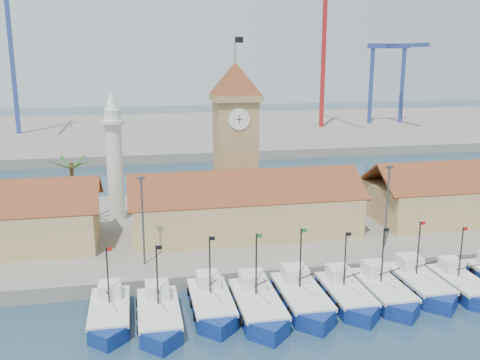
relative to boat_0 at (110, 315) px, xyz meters
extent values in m
plane|color=#1B3048|center=(15.18, -3.12, -0.71)|extent=(400.00, 400.00, 0.00)
cube|color=gray|center=(15.18, 20.88, 0.04)|extent=(140.00, 32.00, 1.50)
cube|color=gray|center=(15.18, 106.88, 0.29)|extent=(240.00, 80.00, 2.00)
cube|color=navy|center=(0.00, 0.37, -0.25)|extent=(3.24, 7.33, 1.67)
cube|color=navy|center=(0.00, -3.30, -0.25)|extent=(3.24, 3.24, 1.67)
cube|color=silver|center=(0.00, 0.37, 0.59)|extent=(3.30, 7.54, 0.32)
cube|color=silver|center=(0.00, 2.20, 1.33)|extent=(1.94, 2.04, 1.30)
cylinder|color=black|center=(0.00, 0.83, 3.18)|extent=(0.13, 0.13, 5.18)
cube|color=#A5140F|center=(0.23, 0.83, 5.59)|extent=(0.46, 0.02, 0.32)
cube|color=navy|center=(4.07, -0.83, -0.22)|extent=(3.38, 7.66, 1.74)
cube|color=navy|center=(4.07, -4.65, -0.22)|extent=(3.38, 3.38, 1.74)
cube|color=silver|center=(4.07, -0.83, 0.65)|extent=(3.45, 7.87, 0.34)
cube|color=silver|center=(4.07, 1.09, 1.42)|extent=(2.03, 2.13, 1.35)
cylinder|color=black|center=(4.07, -0.34, 3.35)|extent=(0.14, 0.14, 5.41)
cube|color=black|center=(4.31, -0.34, 5.87)|extent=(0.48, 0.02, 0.34)
cube|color=navy|center=(8.69, 0.50, -0.22)|extent=(3.38, 7.66, 1.74)
cube|color=navy|center=(8.69, -3.33, -0.22)|extent=(3.38, 3.38, 1.74)
cube|color=silver|center=(8.69, 0.50, 0.65)|extent=(3.45, 7.87, 0.34)
cube|color=silver|center=(8.69, 2.41, 1.42)|extent=(2.03, 2.13, 1.35)
cylinder|color=black|center=(8.69, 0.98, 3.35)|extent=(0.14, 0.14, 5.41)
cube|color=black|center=(8.93, 0.98, 5.87)|extent=(0.48, 0.02, 0.34)
cube|color=navy|center=(12.55, -0.83, -0.19)|extent=(3.61, 8.16, 1.86)
cube|color=navy|center=(12.55, -4.91, -0.19)|extent=(3.61, 3.61, 1.86)
cube|color=silver|center=(12.55, -0.83, 0.73)|extent=(3.68, 8.39, 0.36)
cube|color=silver|center=(12.55, 1.21, 1.56)|extent=(2.16, 2.27, 1.44)
cylinder|color=black|center=(12.55, -0.31, 3.62)|extent=(0.14, 0.14, 5.77)
cube|color=#197226|center=(12.81, -0.31, 6.30)|extent=(0.52, 0.02, 0.36)
cube|color=navy|center=(16.76, -0.15, -0.20)|extent=(3.58, 8.10, 1.84)
cube|color=navy|center=(16.76, -4.20, -0.20)|extent=(3.58, 3.58, 1.84)
cube|color=silver|center=(16.76, -0.15, 0.72)|extent=(3.65, 8.33, 0.36)
cube|color=silver|center=(16.76, 1.88, 1.54)|extent=(2.15, 2.25, 1.43)
cylinder|color=black|center=(16.76, 0.37, 3.59)|extent=(0.14, 0.14, 5.73)
cube|color=#197226|center=(17.02, 0.37, 6.25)|extent=(0.51, 0.02, 0.36)
cube|color=navy|center=(20.95, -0.22, -0.24)|extent=(3.29, 7.44, 1.69)
cube|color=navy|center=(20.95, -3.94, -0.24)|extent=(3.29, 3.29, 1.69)
cube|color=silver|center=(20.95, -0.22, 0.61)|extent=(3.35, 7.64, 0.33)
cube|color=silver|center=(20.95, 1.64, 1.36)|extent=(1.97, 2.07, 1.31)
cylinder|color=black|center=(20.95, 0.25, 3.24)|extent=(0.13, 0.13, 5.26)
cube|color=black|center=(21.19, 0.25, 5.68)|extent=(0.47, 0.02, 0.33)
cube|color=navy|center=(24.66, -0.12, -0.23)|extent=(3.35, 7.57, 1.72)
cube|color=navy|center=(24.66, -3.91, -0.23)|extent=(3.35, 3.35, 1.72)
cube|color=silver|center=(24.66, -0.12, 0.63)|extent=(3.41, 7.78, 0.33)
cube|color=silver|center=(24.66, 1.77, 1.40)|extent=(2.01, 2.10, 1.34)
cylinder|color=black|center=(24.66, 0.35, 3.31)|extent=(0.13, 0.13, 5.36)
cube|color=black|center=(24.90, 0.35, 5.79)|extent=(0.48, 0.02, 0.33)
cube|color=navy|center=(28.71, 0.67, -0.22)|extent=(3.41, 7.73, 1.76)
cube|color=navy|center=(28.71, -3.19, -0.22)|extent=(3.41, 3.41, 1.76)
cube|color=silver|center=(28.71, 0.67, 0.66)|extent=(3.48, 7.94, 0.34)
cube|color=silver|center=(28.71, 2.60, 1.44)|extent=(2.05, 2.15, 1.37)
cylinder|color=black|center=(28.71, 1.16, 3.39)|extent=(0.14, 0.14, 5.46)
cube|color=#A5140F|center=(28.95, 1.16, 5.93)|extent=(0.49, 0.02, 0.34)
cube|color=navy|center=(32.59, -0.27, -0.26)|extent=(3.16, 7.16, 1.63)
cube|color=silver|center=(32.59, -0.27, 0.56)|extent=(3.23, 7.36, 0.32)
cube|color=silver|center=(32.59, 1.52, 1.28)|extent=(1.90, 1.99, 1.27)
cylinder|color=black|center=(32.59, 0.18, 3.09)|extent=(0.13, 0.13, 5.06)
cube|color=#A5140F|center=(32.81, 0.18, 5.44)|extent=(0.45, 0.02, 0.32)
cube|color=tan|center=(15.18, 16.88, 3.04)|extent=(26.00, 10.00, 4.50)
cube|color=brown|center=(15.18, 14.38, 6.79)|extent=(27.04, 5.13, 3.21)
cube|color=brown|center=(15.18, 19.38, 6.79)|extent=(27.04, 5.13, 3.21)
cube|color=brown|center=(47.18, 19.38, 6.79)|extent=(31.20, 5.13, 3.21)
cube|color=tan|center=(15.18, 22.88, 8.29)|extent=(5.00, 5.00, 15.00)
cube|color=tan|center=(15.18, 22.88, 16.19)|extent=(5.80, 5.80, 0.80)
pyramid|color=brown|center=(15.18, 22.88, 18.49)|extent=(5.80, 5.80, 4.00)
cylinder|color=white|center=(15.18, 20.33, 13.79)|extent=(2.60, 0.15, 2.60)
cube|color=black|center=(15.18, 20.25, 13.79)|extent=(0.08, 0.02, 1.00)
cube|color=black|center=(15.18, 20.25, 13.79)|extent=(0.80, 0.02, 0.08)
cylinder|color=#3F3F44|center=(15.18, 22.88, 21.99)|extent=(0.10, 0.10, 3.00)
cube|color=black|center=(15.68, 22.88, 23.09)|extent=(1.00, 0.03, 0.70)
cylinder|color=silver|center=(0.18, 24.88, 7.79)|extent=(2.00, 2.00, 14.00)
cylinder|color=silver|center=(0.18, 24.88, 13.29)|extent=(3.00, 3.00, 0.40)
cone|color=silver|center=(0.18, 24.88, 15.89)|extent=(1.80, 1.80, 2.40)
cylinder|color=brown|center=(-4.82, 22.88, 4.79)|extent=(0.44, 0.44, 8.00)
cube|color=#24591E|center=(-3.42, 22.88, 8.59)|extent=(2.80, 0.35, 1.18)
cube|color=#24591E|center=(-4.12, 24.10, 8.59)|extent=(1.71, 2.60, 1.18)
cube|color=#24591E|center=(-5.52, 24.10, 8.59)|extent=(1.71, 2.60, 1.18)
cube|color=#24591E|center=(-6.22, 22.88, 8.59)|extent=(2.80, 0.35, 1.18)
cube|color=#24591E|center=(-5.52, 21.67, 8.59)|extent=(1.71, 2.60, 1.18)
cube|color=#24591E|center=(-4.12, 21.67, 8.59)|extent=(1.71, 2.60, 1.18)
cylinder|color=#3F3F44|center=(3.18, 8.88, 5.29)|extent=(0.20, 0.20, 9.00)
cube|color=#3F3F44|center=(3.18, 8.88, 9.69)|extent=(0.70, 0.25, 0.25)
cylinder|color=#3F3F44|center=(29.18, 8.88, 5.29)|extent=(0.20, 0.20, 9.00)
cube|color=#3F3F44|center=(29.18, 8.88, 9.69)|extent=(0.70, 0.25, 0.25)
cube|color=#2E418F|center=(-26.72, 104.88, 20.25)|extent=(1.00, 1.00, 37.91)
cube|color=#B41E1B|center=(55.22, 101.88, 20.84)|extent=(1.00, 1.00, 39.10)
cube|color=#2E418F|center=(72.18, 106.88, 12.29)|extent=(0.90, 0.90, 22.00)
cube|color=#2E418F|center=(82.18, 106.88, 12.29)|extent=(0.90, 0.90, 22.00)
cube|color=#2E418F|center=(77.18, 106.88, 23.79)|extent=(13.00, 1.40, 1.40)
cube|color=#2E418F|center=(77.18, 96.88, 23.79)|extent=(1.40, 22.00, 1.00)
camera|label=1|loc=(2.68, -42.40, 21.37)|focal=40.00mm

